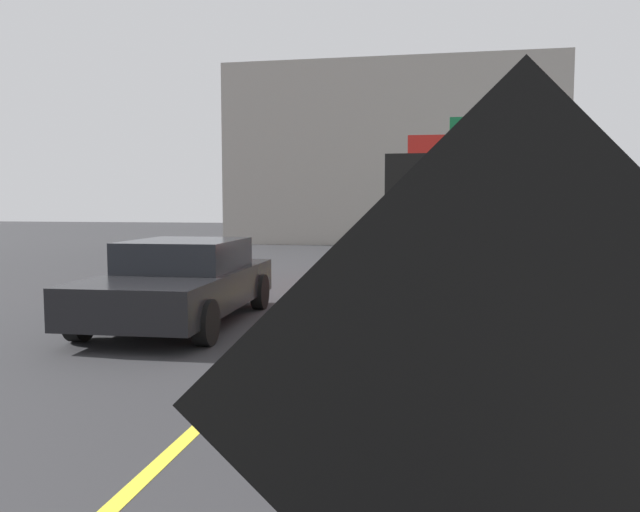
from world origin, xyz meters
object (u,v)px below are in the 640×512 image
object	(u,v)px
pickup_car	(182,281)
box_truck	(455,211)
arrow_board_trailer	(440,310)
traffic_cone_mid_lane	(412,379)
roadwork_sign	(514,433)
highway_guide_sign	(509,159)

from	to	relation	value
pickup_car	box_truck	bearing A→B (deg)	51.20
box_truck	pickup_car	xyz separation A→B (m)	(-4.59, -5.71, -1.10)
arrow_board_trailer	pickup_car	xyz separation A→B (m)	(-4.24, 0.79, 0.22)
arrow_board_trailer	traffic_cone_mid_lane	size ratio (longest dim) A/B	3.77
roadwork_sign	traffic_cone_mid_lane	world-z (taller)	roadwork_sign
roadwork_sign	traffic_cone_mid_lane	distance (m)	4.52
pickup_car	traffic_cone_mid_lane	bearing A→B (deg)	-44.68
pickup_car	highway_guide_sign	bearing A→B (deg)	60.80
arrow_board_trailer	traffic_cone_mid_lane	bearing A→B (deg)	-94.87
arrow_board_trailer	highway_guide_sign	bearing A→B (deg)	79.91
highway_guide_sign	box_truck	bearing A→B (deg)	-107.59
arrow_board_trailer	highway_guide_sign	distance (m)	12.83
box_truck	pickup_car	distance (m)	7.41
roadwork_sign	arrow_board_trailer	xyz separation A→B (m)	(-0.14, 7.49, -0.99)
roadwork_sign	box_truck	distance (m)	14.00
box_truck	arrow_board_trailer	bearing A→B (deg)	-93.10
arrow_board_trailer	box_truck	distance (m)	6.64
roadwork_sign	pickup_car	xyz separation A→B (m)	(-4.38, 8.28, -0.77)
highway_guide_sign	traffic_cone_mid_lane	bearing A→B (deg)	-99.04
box_truck	pickup_car	size ratio (longest dim) A/B	1.39
roadwork_sign	highway_guide_sign	world-z (taller)	highway_guide_sign
pickup_car	highway_guide_sign	size ratio (longest dim) A/B	0.95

